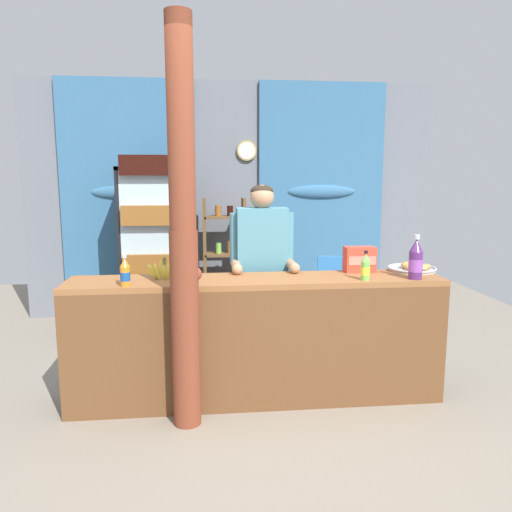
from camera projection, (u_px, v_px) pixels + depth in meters
ground_plane at (245, 362)px, 4.37m from camera, size 7.08×7.08×0.00m
back_wall_curtained at (231, 197)px, 5.79m from camera, size 4.76×0.22×2.71m
stall_counter at (258, 331)px, 3.48m from camera, size 2.68×0.46×0.91m
timber_post at (183, 239)px, 3.09m from camera, size 0.20×0.18×2.59m
drink_fridge at (157, 235)px, 5.25m from camera, size 0.75×0.72×1.84m
bottle_shelf_rack at (225, 258)px, 5.53m from camera, size 0.48×0.28×1.40m
plastic_lawn_chair at (336, 290)px, 4.99m from camera, size 0.50×0.50×0.86m
shopkeeper at (262, 258)px, 3.92m from camera, size 0.51×0.42×1.57m
soda_bottle_grape_soda at (416, 260)px, 3.47m from camera, size 0.10×0.10×0.32m
soda_bottle_lime_soda at (365, 268)px, 3.44m from camera, size 0.06×0.06×0.21m
soda_bottle_orange_soda at (125, 273)px, 3.25m from camera, size 0.07×0.07×0.21m
snack_box_crackers at (360, 259)px, 3.74m from camera, size 0.23×0.13×0.19m
pastry_tray at (412, 268)px, 3.79m from camera, size 0.37×0.37×0.07m
banana_bunch at (165, 271)px, 3.48m from camera, size 0.27×0.06×0.16m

